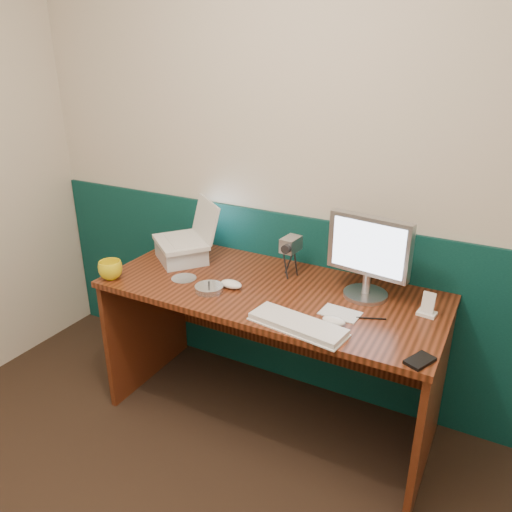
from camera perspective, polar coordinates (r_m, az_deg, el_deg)
The scene contains 18 objects.
back_wall at distance 2.47m, azimuth 7.99°, elevation 9.71°, with size 3.50×0.04×2.50m, color beige.
wainscot at distance 2.72m, azimuth 7.05°, elevation -5.90°, with size 3.48×0.02×1.00m, color #062C2E.
desk at distance 2.54m, azimuth 1.63°, elevation -11.30°, with size 1.60×0.70×0.75m, color #361709.
laptop_riser at distance 2.67m, azimuth -8.55°, elevation 0.45°, with size 0.26×0.22×0.09m, color silver.
laptop at distance 2.61m, azimuth -8.77°, elevation 3.94°, with size 0.30×0.23×0.25m, color silver, non-canonical shape.
monitor at distance 2.26m, azimuth 12.76°, elevation -0.27°, with size 0.37×0.11×0.37m, color #ABACB0, non-canonical shape.
keyboard at distance 2.04m, azimuth 4.78°, elevation -7.87°, with size 0.40×0.13×0.02m, color white.
mouse_right at distance 2.08m, azimuth 8.88°, elevation -7.32°, with size 0.10×0.06×0.03m, color white.
mouse_left at distance 2.35m, azimuth -2.85°, elevation -3.23°, with size 0.11×0.07×0.04m, color white.
mug at distance 2.53m, azimuth -16.30°, elevation -1.54°, with size 0.12×0.12×0.09m, color yellow.
camcorder at distance 2.45m, azimuth 3.96°, elevation -0.34°, with size 0.08×0.12×0.18m, color #ADADB2, non-canonical shape.
cd_spindle at distance 2.33m, azimuth -5.38°, elevation -3.71°, with size 0.13×0.13×0.03m, color #B4BCC5.
cd_loose_a at distance 2.47m, azimuth -8.24°, elevation -2.53°, with size 0.12×0.12×0.00m, color silver.
pen at distance 2.15m, azimuth 13.02°, elevation -6.95°, with size 0.01×0.01×0.12m, color black.
papers at distance 2.16m, azimuth 9.60°, elevation -6.48°, with size 0.17×0.11×0.00m, color silver.
dock at distance 2.24m, azimuth 18.93°, elevation -6.23°, with size 0.08×0.06×0.01m, color white.
music_player at distance 2.22m, azimuth 19.10°, elevation -5.04°, with size 0.05×0.01×0.09m, color white.
pda at distance 1.92m, azimuth 18.22°, elevation -11.29°, with size 0.07×0.11×0.01m, color black.
Camera 1 is at (0.83, -0.51, 1.80)m, focal length 35.00 mm.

